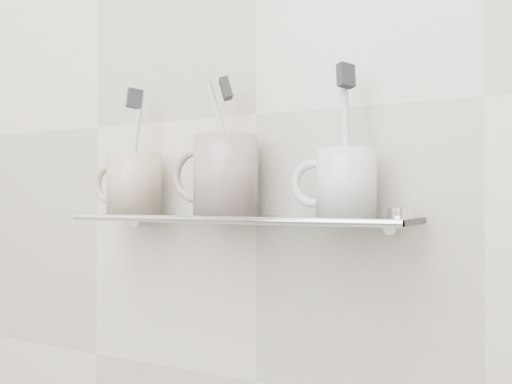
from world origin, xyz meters
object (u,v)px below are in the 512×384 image
Objects in this scene: mug_center at (226,175)px; mug_left at (134,184)px; shelf_glass at (235,218)px; mug_right at (346,183)px.

mug_left is at bearing 158.68° from mug_center.
shelf_glass is 5.75× the size of mug_right.
mug_right is (0.16, 0.00, 0.05)m from shelf_glass.
mug_left reaches higher than mug_right.
mug_left is 0.35m from mug_right.
mug_center is 0.18m from mug_right.
mug_left is 1.09× the size of mug_right.
mug_right is (0.35, 0.00, -0.00)m from mug_left.
mug_center is (-0.02, 0.00, 0.06)m from shelf_glass.
mug_left is (-0.19, 0.00, 0.05)m from shelf_glass.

